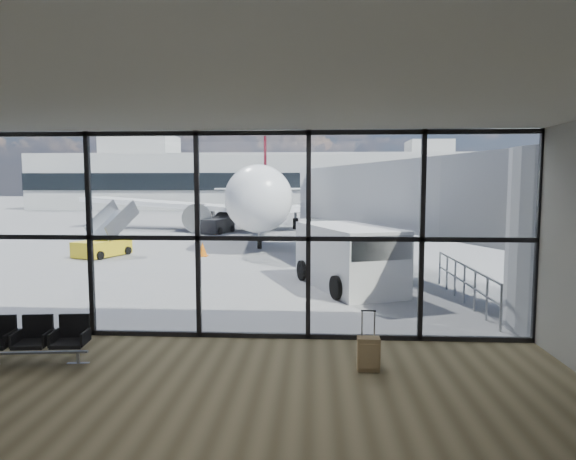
# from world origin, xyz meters

# --- Properties ---
(ground) EXTENTS (220.00, 220.00, 0.00)m
(ground) POSITION_xyz_m (0.00, 40.00, 0.00)
(ground) COLOR slate
(ground) RESTS_ON ground
(lounge_shell) EXTENTS (12.02, 8.01, 4.51)m
(lounge_shell) POSITION_xyz_m (0.00, -4.80, 2.65)
(lounge_shell) COLOR brown
(lounge_shell) RESTS_ON ground
(glass_curtain_wall) EXTENTS (12.10, 0.12, 4.50)m
(glass_curtain_wall) POSITION_xyz_m (0.00, 0.00, 2.25)
(glass_curtain_wall) COLOR white
(glass_curtain_wall) RESTS_ON ground
(jet_bridge) EXTENTS (8.00, 16.50, 4.33)m
(jet_bridge) POSITION_xyz_m (4.90, 7.07, 2.76)
(jet_bridge) COLOR #ADAFB3
(jet_bridge) RESTS_ON ground
(apron_railing) EXTENTS (0.06, 5.46, 1.11)m
(apron_railing) POSITION_xyz_m (5.60, 3.50, 0.72)
(apron_railing) COLOR gray
(apron_railing) RESTS_ON ground
(far_terminal) EXTENTS (80.00, 12.20, 11.00)m
(far_terminal) POSITION_xyz_m (-0.59, 61.97, 4.21)
(far_terminal) COLOR #B3B3AE
(far_terminal) RESTS_ON ground
(tree_0) EXTENTS (4.95, 4.95, 7.12)m
(tree_0) POSITION_xyz_m (-45.00, 72.00, 4.63)
(tree_0) COLOR #382619
(tree_0) RESTS_ON ground
(tree_1) EXTENTS (5.61, 5.61, 8.07)m
(tree_1) POSITION_xyz_m (-39.00, 72.00, 5.25)
(tree_1) COLOR #382619
(tree_1) RESTS_ON ground
(tree_2) EXTENTS (6.27, 6.27, 9.03)m
(tree_2) POSITION_xyz_m (-33.00, 72.00, 5.88)
(tree_2) COLOR #382619
(tree_2) RESTS_ON ground
(tree_3) EXTENTS (4.95, 4.95, 7.12)m
(tree_3) POSITION_xyz_m (-27.00, 72.00, 4.63)
(tree_3) COLOR #382619
(tree_3) RESTS_ON ground
(tree_4) EXTENTS (5.61, 5.61, 8.07)m
(tree_4) POSITION_xyz_m (-21.00, 72.00, 5.25)
(tree_4) COLOR #382619
(tree_4) RESTS_ON ground
(tree_5) EXTENTS (6.27, 6.27, 9.03)m
(tree_5) POSITION_xyz_m (-15.00, 72.00, 5.88)
(tree_5) COLOR #382619
(tree_5) RESTS_ON ground
(seating_row) EXTENTS (1.99, 0.76, 0.89)m
(seating_row) POSITION_xyz_m (-3.91, -1.71, 0.49)
(seating_row) COLOR gray
(seating_row) RESTS_ON ground
(suitcase) EXTENTS (0.41, 0.31, 1.09)m
(suitcase) POSITION_xyz_m (2.31, -1.81, 0.33)
(suitcase) COLOR olive
(suitcase) RESTS_ON ground
(airliner) EXTENTS (29.19, 33.89, 8.73)m
(airliner) POSITION_xyz_m (-2.76, 28.04, 2.66)
(airliner) COLOR white
(airliner) RESTS_ON ground
(service_van) EXTENTS (3.55, 5.08, 2.03)m
(service_van) POSITION_xyz_m (2.47, 5.41, 1.04)
(service_van) COLOR silver
(service_van) RESTS_ON ground
(belt_loader) EXTENTS (2.30, 4.06, 1.78)m
(belt_loader) POSITION_xyz_m (-5.59, 23.80, 0.60)
(belt_loader) COLOR black
(belt_loader) RESTS_ON ground
(mobile_stairs) EXTENTS (2.33, 3.29, 2.11)m
(mobile_stairs) POSITION_xyz_m (-8.75, 12.04, 0.51)
(mobile_stairs) COLOR gold
(mobile_stairs) RESTS_ON ground
(traffic_cone_a) EXTENTS (0.47, 0.47, 0.67)m
(traffic_cone_a) POSITION_xyz_m (-4.00, 12.24, 0.32)
(traffic_cone_a) COLOR orange
(traffic_cone_a) RESTS_ON ground
(traffic_cone_c) EXTENTS (0.44, 0.44, 0.62)m
(traffic_cone_c) POSITION_xyz_m (5.00, 13.55, 0.30)
(traffic_cone_c) COLOR orange
(traffic_cone_c) RESTS_ON ground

